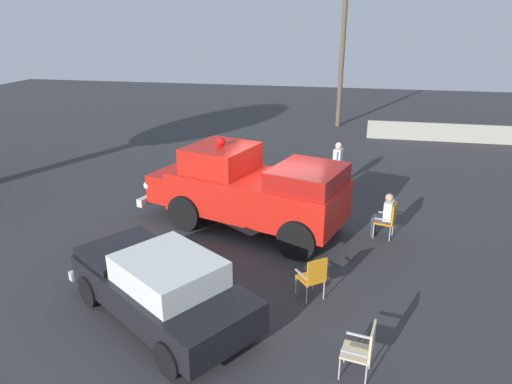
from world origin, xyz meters
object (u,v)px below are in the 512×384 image
vintage_fire_truck (249,189)px  spectator_seated (385,213)px  classic_hot_rod (161,285)px  lawn_chair_near_truck (389,218)px  lawn_chair_spare (364,347)px  utility_pole (342,52)px  lawn_chair_by_car (314,275)px  spectator_standing (338,162)px

vintage_fire_truck → spectator_seated: vintage_fire_truck is taller
classic_hot_rod → spectator_seated: classic_hot_rod is taller
lawn_chair_near_truck → spectator_seated: bearing=-15.5°
lawn_chair_spare → utility_pole: 20.01m
classic_hot_rod → spectator_seated: 6.55m
lawn_chair_by_car → spectator_seated: 3.83m
lawn_chair_near_truck → spectator_standing: bearing=-67.7°
lawn_chair_near_truck → spectator_standing: 4.12m
lawn_chair_near_truck → lawn_chair_spare: 5.59m
lawn_chair_by_car → utility_pole: bearing=-89.6°
spectator_seated → utility_pole: bearing=-82.9°
lawn_chair_by_car → lawn_chair_near_truck: bearing=-117.3°
lawn_chair_spare → utility_pole: (1.13, -19.68, 3.44)m
vintage_fire_truck → spectator_standing: size_ratio=3.78×
lawn_chair_near_truck → spectator_seated: size_ratio=0.79×
lawn_chair_near_truck → spectator_seated: (0.13, -0.04, 0.11)m
vintage_fire_truck → spectator_seated: 3.82m
lawn_chair_by_car → spectator_standing: spectator_standing is taller
classic_hot_rod → spectator_seated: (-4.58, -4.68, -0.05)m
classic_hot_rod → lawn_chair_near_truck: size_ratio=4.56×
classic_hot_rod → lawn_chair_near_truck: (-4.71, -4.65, -0.16)m
vintage_fire_truck → utility_pole: (-2.03, -14.24, 2.84)m
lawn_chair_spare → spectator_seated: bearing=-96.4°
vintage_fire_truck → spectator_standing: 4.56m
lawn_chair_near_truck → lawn_chair_by_car: 3.85m
spectator_seated → spectator_standing: bearing=-69.2°
lawn_chair_spare → lawn_chair_by_car: bearing=-64.4°
lawn_chair_spare → vintage_fire_truck: bearing=-59.9°
classic_hot_rod → lawn_chair_near_truck: 6.62m
lawn_chair_near_truck → vintage_fire_truck: bearing=1.5°
spectator_standing → lawn_chair_by_car: bearing=88.3°
vintage_fire_truck → utility_pole: 14.66m
vintage_fire_truck → spectator_seated: bearing=-177.9°
spectator_standing → classic_hot_rod: bearing=69.5°
classic_hot_rod → spectator_seated: size_ratio=3.61×
lawn_chair_near_truck → classic_hot_rod: bearing=44.6°
vintage_fire_truck → classic_hot_rod: vintage_fire_truck is taller
lawn_chair_by_car → utility_pole: size_ratio=0.13×
lawn_chair_near_truck → spectator_standing: size_ratio=0.61×
lawn_chair_near_truck → spectator_standing: (1.56, -3.79, 0.37)m
vintage_fire_truck → lawn_chair_by_car: bearing=122.8°
utility_pole → lawn_chair_spare: bearing=93.3°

